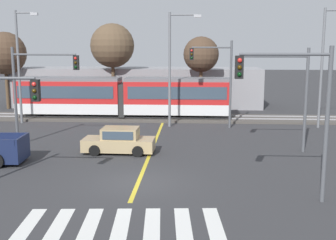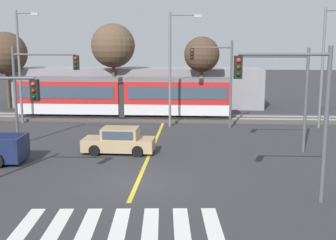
{
  "view_description": "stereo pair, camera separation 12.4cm",
  "coord_description": "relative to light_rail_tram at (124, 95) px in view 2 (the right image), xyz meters",
  "views": [
    {
      "loc": [
        2.51,
        -18.59,
        6.22
      ],
      "look_at": [
        0.91,
        7.91,
        1.6
      ],
      "focal_mm": 45.0,
      "sensor_mm": 36.0,
      "label": 1
    },
    {
      "loc": [
        2.64,
        -18.58,
        6.22
      ],
      "look_at": [
        0.91,
        7.91,
        1.6
      ],
      "focal_mm": 45.0,
      "sensor_mm": 36.0,
      "label": 2
    }
  ],
  "objects": [
    {
      "name": "traffic_light_near_right",
      "position": [
        10.16,
        -19.48,
        2.13
      ],
      "size": [
        3.75,
        0.38,
        6.27
      ],
      "color": "#515459",
      "rests_on": "ground"
    },
    {
      "name": "crosswalk_stripe_1",
      "position": [
        1.4,
        -22.29,
        -2.04
      ],
      "size": [
        0.77,
        2.83,
        0.01
      ],
      "primitive_type": "cube",
      "rotation": [
        0.0,
        0.0,
        0.07
      ],
      "color": "silver",
      "rests_on": "ground"
    },
    {
      "name": "rail_near",
      "position": [
        3.6,
        -0.71,
        -1.82
      ],
      "size": [
        120.0,
        0.08,
        0.1
      ],
      "primitive_type": "cube",
      "color": "#939399",
      "rests_on": "track_bed"
    },
    {
      "name": "light_rail_tram",
      "position": [
        0.0,
        0.0,
        0.0
      ],
      "size": [
        18.5,
        2.64,
        3.43
      ],
      "color": "silver",
      "rests_on": "track_bed"
    },
    {
      "name": "traffic_light_mid_right",
      "position": [
        11.31,
        -11.12,
        2.03
      ],
      "size": [
        4.25,
        0.38,
        6.18
      ],
      "color": "#515459",
      "rests_on": "ground"
    },
    {
      "name": "crosswalk_stripe_6",
      "position": [
        6.89,
        -21.88,
        -2.04
      ],
      "size": [
        0.77,
        2.83,
        0.01
      ],
      "primitive_type": "cube",
      "rotation": [
        0.0,
        0.0,
        0.07
      ],
      "color": "silver",
      "rests_on": "ground"
    },
    {
      "name": "street_lamp_east",
      "position": [
        16.08,
        -3.27,
        3.11
      ],
      "size": [
        2.38,
        0.28,
        9.1
      ],
      "color": "slate",
      "rests_on": "ground"
    },
    {
      "name": "bare_tree_far_west",
      "position": [
        -12.75,
        5.34,
        3.53
      ],
      "size": [
        4.25,
        4.25,
        7.72
      ],
      "color": "brown",
      "rests_on": "ground"
    },
    {
      "name": "lane_centre_line",
      "position": [
        3.6,
        -11.06,
        -2.05
      ],
      "size": [
        0.2,
        18.13,
        0.01
      ],
      "primitive_type": "cube",
      "color": "gold",
      "rests_on": "ground"
    },
    {
      "name": "bare_tree_east",
      "position": [
        6.81,
        3.58,
        3.45
      ],
      "size": [
        3.3,
        3.3,
        7.19
      ],
      "color": "brown",
      "rests_on": "ground"
    },
    {
      "name": "bare_tree_west",
      "position": [
        -1.86,
        5.33,
        4.28
      ],
      "size": [
        4.31,
        4.31,
        8.51
      ],
      "color": "brown",
      "rests_on": "ground"
    },
    {
      "name": "street_lamp_west",
      "position": [
        -7.91,
        -2.6,
        3.05
      ],
      "size": [
        1.91,
        0.28,
        9.1
      ],
      "color": "slate",
      "rests_on": "ground"
    },
    {
      "name": "crosswalk_stripe_0",
      "position": [
        0.3,
        -22.37,
        -2.04
      ],
      "size": [
        0.77,
        2.83,
        0.01
      ],
      "primitive_type": "cube",
      "rotation": [
        0.0,
        0.0,
        0.07
      ],
      "color": "silver",
      "rests_on": "ground"
    },
    {
      "name": "street_lamp_centre",
      "position": [
        4.5,
        -3.49,
        2.98
      ],
      "size": [
        2.49,
        0.28,
        8.82
      ],
      "color": "slate",
      "rests_on": "ground"
    },
    {
      "name": "sedan_crossing",
      "position": [
        1.74,
        -12.02,
        -1.35
      ],
      "size": [
        4.24,
        1.99,
        1.52
      ],
      "color": "tan",
      "rests_on": "ground"
    },
    {
      "name": "rail_far",
      "position": [
        3.6,
        0.73,
        -1.82
      ],
      "size": [
        120.0,
        0.08,
        0.1
      ],
      "primitive_type": "cube",
      "color": "#939399",
      "rests_on": "track_bed"
    },
    {
      "name": "building_backdrop_far",
      "position": [
        0.05,
        8.57,
        -0.04
      ],
      "size": [
        26.04,
        6.0,
        4.02
      ],
      "primitive_type": "cube",
      "color": "gray",
      "rests_on": "ground"
    },
    {
      "name": "crosswalk_stripe_5",
      "position": [
        5.79,
        -21.96,
        -2.04
      ],
      "size": [
        0.77,
        2.83,
        0.01
      ],
      "primitive_type": "cube",
      "rotation": [
        0.0,
        0.0,
        0.07
      ],
      "color": "silver",
      "rests_on": "ground"
    },
    {
      "name": "track_bed",
      "position": [
        3.6,
        0.01,
        -1.96
      ],
      "size": [
        120.0,
        4.0,
        0.18
      ],
      "primitive_type": "cube",
      "color": "#4C4742",
      "rests_on": "ground"
    },
    {
      "name": "crosswalk_stripe_2",
      "position": [
        2.5,
        -22.2,
        -2.04
      ],
      "size": [
        0.77,
        2.83,
        0.01
      ],
      "primitive_type": "cube",
      "rotation": [
        0.0,
        0.0,
        0.07
      ],
      "color": "silver",
      "rests_on": "ground"
    },
    {
      "name": "crosswalk_stripe_3",
      "position": [
        3.6,
        -22.12,
        -2.04
      ],
      "size": [
        0.77,
        2.83,
        0.01
      ],
      "primitive_type": "cube",
      "rotation": [
        0.0,
        0.0,
        0.07
      ],
      "color": "silver",
      "rests_on": "ground"
    },
    {
      "name": "ground_plane",
      "position": [
        3.6,
        -17.56,
        -2.05
      ],
      "size": [
        200.0,
        200.0,
        0.0
      ],
      "primitive_type": "plane",
      "color": "#333335"
    },
    {
      "name": "crosswalk_stripe_4",
      "position": [
        4.69,
        -22.04,
        -2.04
      ],
      "size": [
        0.77,
        2.83,
        0.01
      ],
      "primitive_type": "cube",
      "rotation": [
        0.0,
        0.0,
        0.07
      ],
      "color": "silver",
      "rests_on": "ground"
    },
    {
      "name": "traffic_light_far_right",
      "position": [
        7.95,
        -3.79,
        2.28
      ],
      "size": [
        3.25,
        0.38,
        6.7
      ],
      "color": "#515459",
      "rests_on": "ground"
    },
    {
      "name": "traffic_light_mid_left",
      "position": [
        -3.71,
        -10.36,
        2.08
      ],
      "size": [
        4.25,
        0.38,
        6.22
      ],
      "color": "#515459",
      "rests_on": "ground"
    }
  ]
}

